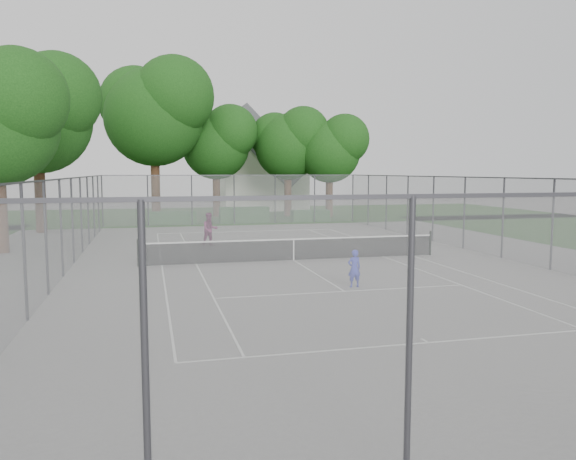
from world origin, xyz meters
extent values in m
plane|color=slate|center=(0.00, 0.00, 0.00)|extent=(120.00, 120.00, 0.00)
cube|color=#1A4012|center=(0.00, 26.00, 0.00)|extent=(60.00, 20.00, 0.00)
cube|color=silver|center=(0.00, -11.88, 0.01)|extent=(10.97, 0.06, 0.01)
cube|color=silver|center=(0.00, 11.88, 0.01)|extent=(10.97, 0.06, 0.01)
cube|color=silver|center=(-5.49, 0.00, 0.01)|extent=(0.06, 23.77, 0.01)
cube|color=silver|center=(5.49, 0.00, 0.01)|extent=(0.06, 23.77, 0.01)
cube|color=silver|center=(-4.12, 0.00, 0.01)|extent=(0.06, 23.77, 0.01)
cube|color=silver|center=(4.12, 0.00, 0.01)|extent=(0.06, 23.77, 0.01)
cube|color=silver|center=(0.00, -6.40, 0.01)|extent=(8.23, 0.06, 0.01)
cube|color=silver|center=(0.00, 6.40, 0.01)|extent=(8.23, 0.06, 0.01)
cube|color=silver|center=(0.00, 0.00, 0.01)|extent=(0.06, 12.80, 0.01)
cube|color=silver|center=(0.00, -11.73, 0.01)|extent=(0.06, 0.30, 0.01)
cube|color=silver|center=(0.00, 11.73, 0.01)|extent=(0.06, 0.30, 0.01)
cylinder|color=black|center=(-6.39, 0.00, 0.55)|extent=(0.10, 0.10, 1.10)
cylinder|color=black|center=(6.39, 0.00, 0.55)|extent=(0.10, 0.10, 1.10)
cube|color=black|center=(0.00, 0.00, 0.45)|extent=(12.67, 0.01, 0.86)
cube|color=silver|center=(0.00, 0.00, 0.91)|extent=(12.77, 0.03, 0.06)
cube|color=silver|center=(0.00, 0.00, 0.44)|extent=(0.05, 0.02, 0.88)
cylinder|color=#38383D|center=(-9.00, 17.00, 1.75)|extent=(0.08, 0.08, 3.50)
cylinder|color=#38383D|center=(9.00, 17.00, 1.75)|extent=(0.08, 0.08, 3.50)
cube|color=slate|center=(0.00, 17.00, 1.75)|extent=(18.00, 0.02, 3.50)
cube|color=slate|center=(-9.00, 0.00, 1.75)|extent=(0.02, 34.00, 3.50)
cube|color=slate|center=(9.00, 0.00, 1.75)|extent=(0.02, 34.00, 3.50)
cube|color=#38383D|center=(0.00, 17.00, 3.50)|extent=(18.00, 0.05, 0.05)
cube|color=#38383D|center=(-9.00, 0.00, 3.50)|extent=(0.05, 34.00, 0.05)
cube|color=#38383D|center=(9.00, 0.00, 3.50)|extent=(0.05, 34.00, 0.05)
cylinder|color=#3E2316|center=(-5.40, 21.84, 2.64)|extent=(0.67, 0.67, 5.28)
sphere|color=#123A10|center=(-5.40, 21.84, 7.91)|extent=(7.51, 7.51, 7.51)
sphere|color=#123A10|center=(-3.90, 20.71, 9.41)|extent=(6.01, 6.01, 6.01)
sphere|color=#123A10|center=(-6.71, 22.78, 9.03)|extent=(5.63, 5.63, 5.63)
cylinder|color=#3E2316|center=(-0.43, 24.19, 1.96)|extent=(0.61, 0.61, 3.93)
sphere|color=#123A10|center=(-0.43, 24.19, 5.88)|extent=(5.59, 5.59, 5.59)
sphere|color=#123A10|center=(0.69, 23.35, 7.00)|extent=(4.47, 4.47, 4.47)
sphere|color=#123A10|center=(-1.40, 24.89, 6.72)|extent=(4.19, 4.19, 4.19)
cylinder|color=#3E2316|center=(5.49, 23.20, 1.94)|extent=(0.61, 0.61, 3.88)
sphere|color=#123A10|center=(5.49, 23.20, 5.81)|extent=(5.52, 5.52, 5.52)
sphere|color=#123A10|center=(6.60, 22.37, 6.92)|extent=(4.42, 4.42, 4.42)
sphere|color=#123A10|center=(4.53, 23.89, 6.64)|extent=(4.14, 4.14, 4.14)
cylinder|color=#3E2316|center=(8.65, 21.61, 1.79)|extent=(0.60, 0.60, 3.59)
sphere|color=#123A10|center=(8.65, 21.61, 5.37)|extent=(5.10, 5.10, 5.10)
sphere|color=#123A10|center=(9.67, 20.84, 6.39)|extent=(4.08, 4.08, 4.08)
sphere|color=#123A10|center=(7.75, 22.25, 6.14)|extent=(3.83, 3.83, 3.83)
cylinder|color=#3E2316|center=(-12.43, 14.42, 2.31)|extent=(0.65, 0.65, 4.61)
sphere|color=#123A10|center=(-12.43, 14.42, 6.91)|extent=(6.56, 6.56, 6.56)
sphere|color=#123A10|center=(-11.12, 13.44, 8.22)|extent=(5.25, 5.25, 5.25)
sphere|color=#123A10|center=(-13.58, 15.24, 7.90)|extent=(4.92, 4.92, 4.92)
cylinder|color=#3E2316|center=(-12.62, 5.45, 1.97)|extent=(0.62, 0.62, 3.94)
sphere|color=#123A10|center=(-11.50, 4.61, 7.02)|extent=(4.48, 4.48, 4.48)
cube|color=#194D18|center=(-4.33, 18.51, 0.43)|extent=(3.47, 1.04, 0.87)
cube|color=#194D18|center=(0.89, 18.11, 0.57)|extent=(3.61, 1.03, 1.14)
cube|color=#194D18|center=(5.90, 17.80, 0.43)|extent=(2.85, 1.04, 0.85)
cube|color=beige|center=(4.92, 31.41, 3.01)|extent=(8.02, 6.01, 6.01)
cube|color=#515157|center=(4.92, 31.41, 6.01)|extent=(7.94, 6.21, 7.94)
imported|color=#3037B7|center=(0.55, -5.81, 0.62)|extent=(0.47, 0.32, 1.24)
imported|color=#68224C|center=(-2.97, 5.46, 0.85)|extent=(0.95, 0.81, 1.70)
camera|label=1|loc=(-5.92, -22.86, 3.78)|focal=35.00mm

